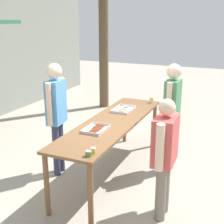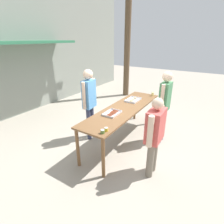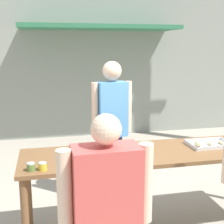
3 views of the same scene
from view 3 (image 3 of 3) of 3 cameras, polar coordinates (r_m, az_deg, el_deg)
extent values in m
cube|color=gray|center=(7.08, -3.06, 13.74)|extent=(12.00, 0.12, 4.50)
cube|color=#2D704C|center=(6.55, -2.25, 15.22)|extent=(3.20, 1.00, 0.08)
cube|color=brown|center=(3.39, 8.49, -7.36)|extent=(2.89, 0.76, 0.04)
cylinder|color=brown|center=(3.10, -15.54, -19.05)|extent=(0.07, 0.07, 0.89)
cylinder|color=brown|center=(3.66, -15.04, -13.99)|extent=(0.07, 0.07, 0.89)
cube|color=silver|center=(3.29, 0.28, -7.36)|extent=(0.43, 0.29, 0.01)
cube|color=silver|center=(3.15, 0.86, -7.83)|extent=(0.43, 0.01, 0.03)
cube|color=silver|center=(3.41, -0.25, -6.25)|extent=(0.43, 0.01, 0.03)
cube|color=silver|center=(3.24, -3.36, -7.25)|extent=(0.01, 0.29, 0.03)
cube|color=silver|center=(3.33, 3.83, -6.74)|extent=(0.01, 0.29, 0.03)
cylinder|color=#A34C2D|center=(3.26, -2.61, -7.28)|extent=(0.03, 0.13, 0.02)
cylinder|color=#A34C2D|center=(3.26, -1.65, -7.28)|extent=(0.04, 0.12, 0.02)
cylinder|color=#A34C2D|center=(3.26, -0.67, -7.23)|extent=(0.03, 0.13, 0.02)
cylinder|color=#A34C2D|center=(3.28, 0.30, -7.13)|extent=(0.03, 0.13, 0.02)
cylinder|color=#A34C2D|center=(3.30, 1.26, -7.02)|extent=(0.03, 0.14, 0.02)
cylinder|color=#A34C2D|center=(3.31, 2.13, -6.95)|extent=(0.03, 0.14, 0.02)
cylinder|color=#A34C2D|center=(3.33, 3.14, -6.81)|extent=(0.03, 0.14, 0.03)
cube|color=silver|center=(3.68, 17.37, -5.81)|extent=(0.47, 0.31, 0.01)
cube|color=silver|center=(3.55, 18.61, -6.18)|extent=(0.47, 0.01, 0.03)
cube|color=silver|center=(3.80, 16.25, -4.85)|extent=(0.47, 0.01, 0.03)
cube|color=silver|center=(3.57, 14.11, -5.83)|extent=(0.01, 0.31, 0.03)
ellipsoid|color=#D6B77F|center=(3.60, 15.43, -5.58)|extent=(0.07, 0.11, 0.06)
ellipsoid|color=#D6B77F|center=(3.67, 17.42, -5.49)|extent=(0.05, 0.10, 0.04)
ellipsoid|color=#D6B77F|center=(3.75, 19.28, -5.25)|extent=(0.05, 0.10, 0.04)
cylinder|color=#567A38|center=(2.92, -14.61, -9.75)|extent=(0.07, 0.07, 0.06)
cylinder|color=#B2B2B7|center=(2.90, -14.65, -9.09)|extent=(0.07, 0.07, 0.01)
cylinder|color=gold|center=(2.90, -12.57, -9.74)|extent=(0.07, 0.07, 0.06)
cylinder|color=#B2B2B7|center=(2.89, -12.60, -9.07)|extent=(0.07, 0.07, 0.01)
cylinder|color=#333851|center=(4.17, -1.09, -10.28)|extent=(0.11, 0.11, 0.88)
cylinder|color=#333851|center=(4.22, 1.08, -9.99)|extent=(0.11, 0.11, 0.88)
cube|color=#5193D1|center=(3.97, 0.00, 0.52)|extent=(0.39, 0.25, 0.70)
sphere|color=beige|center=(3.90, 0.00, 7.56)|extent=(0.24, 0.24, 0.24)
cylinder|color=beige|center=(3.90, -3.14, 0.55)|extent=(0.08, 0.08, 0.66)
cylinder|color=beige|center=(4.05, 3.02, 0.98)|extent=(0.08, 0.08, 0.66)
cube|color=#C64C47|center=(2.18, -1.06, -13.92)|extent=(0.46, 0.26, 0.60)
sphere|color=beige|center=(2.03, -1.11, -3.17)|extent=(0.21, 0.21, 0.21)
cylinder|color=beige|center=(2.24, 6.11, -12.76)|extent=(0.10, 0.10, 0.57)
cylinder|color=beige|center=(2.13, -8.65, -14.18)|extent=(0.10, 0.10, 0.57)
camera|label=1|loc=(3.37, -85.02, 10.03)|focal=50.00mm
camera|label=2|loc=(2.69, -79.94, 13.08)|focal=28.00mm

